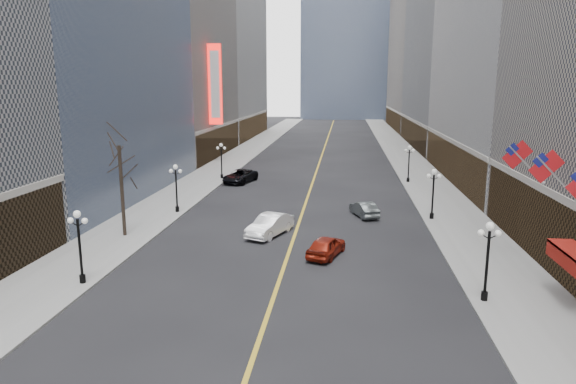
% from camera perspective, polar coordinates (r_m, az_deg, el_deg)
% --- Properties ---
extents(sidewalk_east, '(6.00, 230.00, 0.15)m').
position_cam_1_polar(sidewalk_east, '(69.62, 14.60, 1.61)').
color(sidewalk_east, gray).
rests_on(sidewalk_east, ground).
extents(sidewalk_west, '(6.00, 230.00, 0.15)m').
position_cam_1_polar(sidewalk_west, '(71.15, -8.32, 2.08)').
color(sidewalk_west, gray).
rests_on(sidewalk_west, ground).
extents(lane_line, '(0.25, 200.00, 0.02)m').
position_cam_1_polar(lane_line, '(78.85, 3.44, 3.08)').
color(lane_line, gold).
rests_on(lane_line, ground).
extents(bldg_east_c, '(26.60, 40.60, 48.80)m').
position_cam_1_polar(bldg_east_c, '(107.76, 21.27, 17.56)').
color(bldg_east_c, gray).
rests_on(bldg_east_c, ground).
extents(bldg_east_d, '(26.60, 46.60, 62.80)m').
position_cam_1_polar(bldg_east_d, '(150.38, 17.15, 18.65)').
color(bldg_east_d, gray).
rests_on(bldg_east_d, ground).
extents(bldg_west_c, '(26.60, 30.60, 50.80)m').
position_cam_1_polar(bldg_west_c, '(92.26, -16.18, 19.62)').
color(bldg_west_c, gray).
rests_on(bldg_west_c, ground).
extents(streetlamp_east_1, '(1.26, 0.44, 4.52)m').
position_cam_1_polar(streetlamp_east_1, '(30.34, 21.33, -6.35)').
color(streetlamp_east_1, black).
rests_on(streetlamp_east_1, sidewalk_east).
extents(streetlamp_east_2, '(1.26, 0.44, 4.52)m').
position_cam_1_polar(streetlamp_east_2, '(47.40, 15.84, 0.37)').
color(streetlamp_east_2, black).
rests_on(streetlamp_east_2, sidewalk_east).
extents(streetlamp_east_3, '(1.26, 0.44, 4.52)m').
position_cam_1_polar(streetlamp_east_3, '(64.97, 13.29, 3.49)').
color(streetlamp_east_3, black).
rests_on(streetlamp_east_3, sidewalk_east).
extents(streetlamp_west_1, '(1.26, 0.44, 4.52)m').
position_cam_1_polar(streetlamp_west_1, '(33.19, -22.19, -4.88)').
color(streetlamp_west_1, black).
rests_on(streetlamp_west_1, sidewalk_west).
extents(streetlamp_west_2, '(1.26, 0.44, 4.52)m').
position_cam_1_polar(streetlamp_west_2, '(49.28, -12.33, 0.97)').
color(streetlamp_west_2, black).
rests_on(streetlamp_west_2, sidewalk_west).
extents(streetlamp_west_3, '(1.26, 0.44, 4.52)m').
position_cam_1_polar(streetlamp_west_3, '(66.35, -7.42, 3.88)').
color(streetlamp_west_3, black).
rests_on(streetlamp_west_3, sidewalk_west).
extents(flag_4, '(2.87, 0.12, 2.87)m').
position_cam_1_polar(flag_4, '(32.31, 27.03, 2.25)').
color(flag_4, '#B2B2B7').
rests_on(flag_4, ground).
extents(flag_5, '(2.87, 0.12, 2.87)m').
position_cam_1_polar(flag_5, '(36.98, 24.36, 3.54)').
color(flag_5, '#B2B2B7').
rests_on(flag_5, ground).
extents(awning_c, '(1.40, 4.00, 0.93)m').
position_cam_1_polar(awning_c, '(31.69, 28.92, -5.93)').
color(awning_c, maroon).
rests_on(awning_c, ground).
extents(theatre_marquee, '(2.00, 0.55, 12.00)m').
position_cam_1_polar(theatre_marquee, '(80.31, -8.09, 11.73)').
color(theatre_marquee, red).
rests_on(theatre_marquee, ground).
extents(tree_west_far, '(3.60, 3.60, 7.92)m').
position_cam_1_polar(tree_west_far, '(42.02, -18.18, 3.43)').
color(tree_west_far, '#2D231C').
rests_on(tree_west_far, sidewalk_west).
extents(car_nb_mid, '(3.56, 5.46, 1.70)m').
position_cam_1_polar(car_nb_mid, '(41.48, -2.03, -3.70)').
color(car_nb_mid, white).
rests_on(car_nb_mid, ground).
extents(car_nb_far, '(4.07, 6.32, 1.62)m').
position_cam_1_polar(car_nb_far, '(64.21, -5.34, 1.77)').
color(car_nb_far, black).
rests_on(car_nb_far, ground).
extents(car_sb_mid, '(3.04, 4.71, 1.49)m').
position_cam_1_polar(car_sb_mid, '(36.64, 4.27, -6.00)').
color(car_sb_mid, maroon).
rests_on(car_sb_mid, ground).
extents(car_sb_far, '(2.80, 4.49, 1.40)m').
position_cam_1_polar(car_sb_far, '(47.92, 8.45, -1.89)').
color(car_sb_far, '#484E50').
rests_on(car_sb_far, ground).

